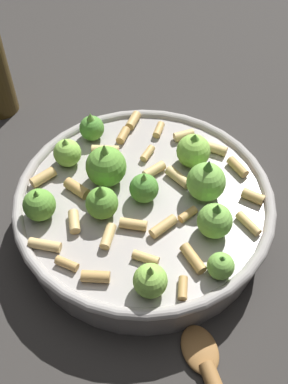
{
  "coord_description": "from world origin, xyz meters",
  "views": [
    {
      "loc": [
        -0.32,
        0.07,
        0.46
      ],
      "look_at": [
        0.0,
        0.0,
        0.06
      ],
      "focal_mm": 43.2,
      "sensor_mm": 36.0,
      "label": 1
    }
  ],
  "objects": [
    {
      "name": "cooking_pan",
      "position": [
        0.0,
        0.0,
        0.04
      ],
      "size": [
        0.3,
        0.3,
        0.11
      ],
      "color": "#9E9993",
      "rests_on": "ground"
    },
    {
      "name": "ground_plane",
      "position": [
        0.0,
        0.0,
        0.0
      ],
      "size": [
        2.4,
        2.4,
        0.0
      ],
      "primitive_type": "plane",
      "color": "#2D2B28"
    }
  ]
}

